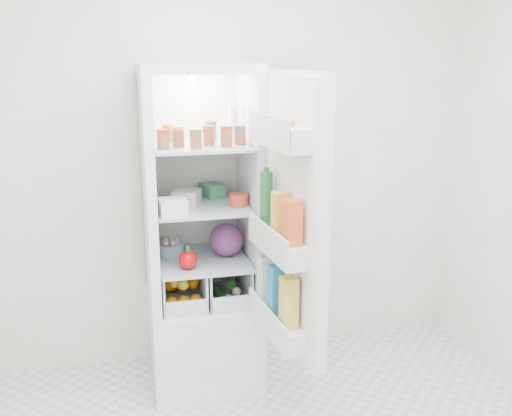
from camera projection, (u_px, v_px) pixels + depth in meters
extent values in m
cube|color=beige|center=(226.00, 150.00, 3.37)|extent=(3.00, 0.02, 2.60)
cube|color=silver|center=(204.00, 337.00, 3.32)|extent=(0.60, 0.60, 0.50)
cube|color=silver|center=(197.00, 68.00, 2.93)|extent=(0.60, 0.60, 0.05)
cube|color=silver|center=(194.00, 181.00, 3.35)|extent=(0.60, 0.05, 1.25)
cube|color=silver|center=(149.00, 194.00, 3.03)|extent=(0.05, 0.60, 1.25)
cube|color=silver|center=(249.00, 188.00, 3.16)|extent=(0.05, 0.60, 1.25)
cube|color=white|center=(194.00, 182.00, 3.33)|extent=(0.50, 0.01, 1.25)
sphere|color=white|center=(192.00, 79.00, 3.14)|extent=(0.05, 0.05, 0.05)
cube|color=#AEC2CC|center=(203.00, 259.00, 3.17)|extent=(0.49, 0.53, 0.01)
cube|color=#AEC2CC|center=(201.00, 206.00, 3.09)|extent=(0.49, 0.53, 0.02)
cube|color=#AEC2CC|center=(200.00, 145.00, 3.01)|extent=(0.49, 0.53, 0.02)
cylinder|color=#B21919|center=(163.00, 140.00, 2.82)|extent=(0.06, 0.06, 0.08)
cylinder|color=gold|center=(178.00, 139.00, 2.89)|extent=(0.06, 0.06, 0.08)
cylinder|color=#267226|center=(196.00, 140.00, 2.83)|extent=(0.06, 0.06, 0.08)
cylinder|color=brown|center=(209.00, 137.00, 2.94)|extent=(0.06, 0.06, 0.08)
cylinder|color=#B21919|center=(227.00, 138.00, 2.89)|extent=(0.06, 0.06, 0.08)
cylinder|color=#194C8C|center=(240.00, 137.00, 2.96)|extent=(0.06, 0.06, 0.08)
cylinder|color=#BF8C19|center=(167.00, 134.00, 3.05)|extent=(0.06, 0.06, 0.08)
cylinder|color=#4C4C4C|center=(211.00, 132.00, 3.12)|extent=(0.06, 0.06, 0.08)
cylinder|color=white|center=(233.00, 124.00, 3.07)|extent=(0.07, 0.07, 0.19)
cube|color=white|center=(173.00, 207.00, 2.86)|extent=(0.14, 0.14, 0.09)
cube|color=beige|center=(187.00, 197.00, 3.09)|extent=(0.17, 0.17, 0.08)
cylinder|color=red|center=(239.00, 200.00, 3.05)|extent=(0.13, 0.13, 0.07)
cube|color=#42915D|center=(213.00, 190.00, 3.24)|extent=(0.14, 0.16, 0.08)
sphere|color=#501E57|center=(226.00, 240.00, 3.19)|extent=(0.19, 0.19, 0.19)
sphere|color=red|center=(188.00, 260.00, 2.99)|extent=(0.10, 0.10, 0.10)
cylinder|color=#91BED8|center=(171.00, 249.00, 3.22)|extent=(0.18, 0.18, 0.07)
sphere|color=orange|center=(172.00, 303.00, 3.07)|extent=(0.07, 0.07, 0.07)
sphere|color=orange|center=(184.00, 302.00, 3.08)|extent=(0.07, 0.07, 0.07)
sphere|color=orange|center=(196.00, 301.00, 3.09)|extent=(0.07, 0.07, 0.07)
sphere|color=orange|center=(170.00, 285.00, 3.16)|extent=(0.07, 0.07, 0.07)
sphere|color=orange|center=(181.00, 284.00, 3.18)|extent=(0.07, 0.07, 0.07)
sphere|color=orange|center=(193.00, 283.00, 3.19)|extent=(0.07, 0.07, 0.07)
sphere|color=orange|center=(174.00, 285.00, 3.30)|extent=(0.07, 0.07, 0.07)
sphere|color=yellow|center=(175.00, 283.00, 3.10)|extent=(0.06, 0.06, 0.06)
sphere|color=yellow|center=(186.00, 274.00, 3.22)|extent=(0.06, 0.06, 0.06)
sphere|color=yellow|center=(183.00, 285.00, 3.08)|extent=(0.06, 0.06, 0.06)
cylinder|color=#1E4A18|center=(218.00, 291.00, 3.24)|extent=(0.09, 0.21, 0.05)
cylinder|color=#1E4A18|center=(230.00, 279.00, 3.29)|extent=(0.08, 0.21, 0.05)
sphere|color=white|center=(229.00, 299.00, 3.14)|extent=(0.05, 0.05, 0.05)
sphere|color=white|center=(237.00, 292.00, 3.16)|extent=(0.05, 0.05, 0.05)
cube|color=silver|center=(296.00, 216.00, 2.62)|extent=(0.12, 0.60, 1.30)
cube|color=white|center=(289.00, 216.00, 2.61)|extent=(0.06, 0.56, 1.26)
cube|color=silver|center=(280.00, 135.00, 2.49)|extent=(0.16, 0.51, 0.10)
cube|color=silver|center=(278.00, 243.00, 2.62)|extent=(0.16, 0.51, 0.10)
cube|color=silver|center=(278.00, 323.00, 2.72)|extent=(0.16, 0.51, 0.10)
sphere|color=olive|center=(289.00, 124.00, 2.37)|extent=(0.05, 0.05, 0.05)
sphere|color=olive|center=(282.00, 122.00, 2.44)|extent=(0.05, 0.05, 0.05)
sphere|color=olive|center=(275.00, 120.00, 2.51)|extent=(0.05, 0.05, 0.05)
cylinder|color=#1A5B28|center=(266.00, 198.00, 2.71)|extent=(0.06, 0.06, 0.26)
cube|color=gold|center=(280.00, 214.00, 2.55)|extent=(0.07, 0.07, 0.20)
cube|color=#E65728|center=(293.00, 223.00, 2.42)|extent=(0.07, 0.07, 0.20)
cube|color=white|center=(266.00, 279.00, 2.82)|extent=(0.08, 0.08, 0.24)
cube|color=teal|center=(277.00, 290.00, 2.68)|extent=(0.08, 0.08, 0.24)
cube|color=yellow|center=(289.00, 303.00, 2.54)|extent=(0.08, 0.08, 0.24)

